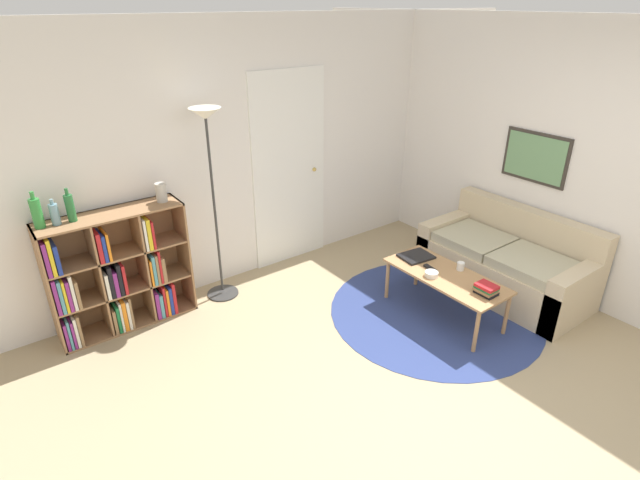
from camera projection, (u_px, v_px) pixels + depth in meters
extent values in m
plane|color=tan|center=(453.00, 422.00, 3.53)|extent=(14.00, 14.00, 0.00)
cube|color=silver|center=(247.00, 154.00, 5.00)|extent=(7.46, 0.05, 2.60)
cube|color=white|center=(289.00, 171.00, 5.34)|extent=(0.90, 0.02, 2.09)
sphere|color=tan|center=(314.00, 169.00, 5.51)|extent=(0.04, 0.04, 0.04)
cube|color=silver|center=(504.00, 148.00, 5.19)|extent=(0.05, 5.79, 2.60)
cube|color=#332D28|center=(535.00, 157.00, 4.89)|extent=(0.02, 0.68, 0.49)
cube|color=#669366|center=(535.00, 158.00, 4.89)|extent=(0.01, 0.62, 0.43)
cylinder|color=navy|center=(435.00, 312.00, 4.77)|extent=(1.99, 1.99, 0.01)
cube|color=#936B47|center=(48.00, 291.00, 4.08)|extent=(0.02, 0.34, 1.09)
cube|color=#936B47|center=(183.00, 252.00, 4.71)|extent=(0.02, 0.34, 1.09)
cube|color=#936B47|center=(109.00, 214.00, 4.16)|extent=(1.19, 0.34, 0.02)
cube|color=#936B47|center=(131.00, 321.00, 4.63)|extent=(1.19, 0.34, 0.02)
cube|color=#936B47|center=(115.00, 263.00, 4.51)|extent=(1.19, 0.02, 1.09)
cube|color=#936B47|center=(98.00, 277.00, 4.29)|extent=(0.02, 0.32, 1.05)
cube|color=#936B47|center=(142.00, 264.00, 4.50)|extent=(0.02, 0.32, 1.05)
cube|color=#936B47|center=(124.00, 287.00, 4.47)|extent=(1.15, 0.32, 0.02)
cube|color=#936B47|center=(117.00, 253.00, 4.32)|extent=(1.15, 0.32, 0.02)
cube|color=#7F287A|center=(65.00, 334.00, 4.22)|extent=(0.02, 0.19, 0.26)
cube|color=teal|center=(67.00, 331.00, 4.24)|extent=(0.02, 0.23, 0.28)
cube|color=#7F287A|center=(71.00, 331.00, 4.25)|extent=(0.02, 0.20, 0.26)
cube|color=silver|center=(74.00, 329.00, 4.27)|extent=(0.02, 0.21, 0.28)
cube|color=olive|center=(78.00, 327.00, 4.27)|extent=(0.02, 0.19, 0.30)
cube|color=olive|center=(112.00, 317.00, 4.46)|extent=(0.03, 0.24, 0.23)
cube|color=#196B38|center=(115.00, 314.00, 4.48)|extent=(0.03, 0.27, 0.26)
cube|color=silver|center=(118.00, 313.00, 4.48)|extent=(0.02, 0.25, 0.29)
cube|color=orange|center=(122.00, 312.00, 4.48)|extent=(0.03, 0.22, 0.29)
cube|color=silver|center=(125.00, 310.00, 4.52)|extent=(0.02, 0.27, 0.28)
cube|color=olive|center=(127.00, 308.00, 4.52)|extent=(0.02, 0.26, 0.31)
cube|color=#7F287A|center=(154.00, 302.00, 4.66)|extent=(0.03, 0.24, 0.27)
cube|color=teal|center=(159.00, 303.00, 4.67)|extent=(0.03, 0.20, 0.24)
cube|color=#B21E23|center=(162.00, 299.00, 4.67)|extent=(0.02, 0.19, 0.31)
cube|color=orange|center=(165.00, 299.00, 4.69)|extent=(0.02, 0.19, 0.27)
cube|color=navy|center=(167.00, 296.00, 4.73)|extent=(0.03, 0.26, 0.28)
cube|color=#B21E23|center=(171.00, 295.00, 4.71)|extent=(0.03, 0.19, 0.31)
cube|color=#7F287A|center=(54.00, 294.00, 4.06)|extent=(0.03, 0.20, 0.31)
cube|color=teal|center=(58.00, 293.00, 4.10)|extent=(0.03, 0.25, 0.30)
cube|color=gold|center=(63.00, 293.00, 4.11)|extent=(0.02, 0.23, 0.29)
cube|color=#7F287A|center=(67.00, 292.00, 4.12)|extent=(0.03, 0.23, 0.27)
cube|color=silver|center=(70.00, 289.00, 4.13)|extent=(0.03, 0.23, 0.32)
cube|color=olive|center=(75.00, 291.00, 4.16)|extent=(0.03, 0.23, 0.25)
cube|color=silver|center=(104.00, 283.00, 4.30)|extent=(0.03, 0.25, 0.24)
cube|color=black|center=(108.00, 278.00, 4.30)|extent=(0.03, 0.24, 0.30)
cube|color=#7F287A|center=(113.00, 280.00, 4.33)|extent=(0.03, 0.24, 0.24)
cube|color=black|center=(116.00, 276.00, 4.35)|extent=(0.03, 0.25, 0.30)
cube|color=#B21E23|center=(121.00, 276.00, 4.37)|extent=(0.03, 0.24, 0.28)
cube|color=orange|center=(147.00, 269.00, 4.50)|extent=(0.02, 0.25, 0.25)
cube|color=teal|center=(150.00, 267.00, 4.51)|extent=(0.03, 0.24, 0.28)
cube|color=olive|center=(154.00, 266.00, 4.52)|extent=(0.02, 0.23, 0.28)
cube|color=#B21E23|center=(156.00, 263.00, 4.54)|extent=(0.02, 0.26, 0.32)
cube|color=olive|center=(160.00, 266.00, 4.56)|extent=(0.03, 0.24, 0.24)
cube|color=#7F287A|center=(44.00, 256.00, 3.93)|extent=(0.03, 0.26, 0.29)
cube|color=gold|center=(49.00, 255.00, 3.93)|extent=(0.03, 0.21, 0.31)
cube|color=navy|center=(55.00, 256.00, 3.97)|extent=(0.03, 0.25, 0.25)
cube|color=#B21E23|center=(96.00, 244.00, 4.15)|extent=(0.03, 0.25, 0.26)
cube|color=navy|center=(102.00, 246.00, 4.16)|extent=(0.03, 0.22, 0.24)
cube|color=orange|center=(105.00, 244.00, 4.17)|extent=(0.02, 0.21, 0.25)
cube|color=silver|center=(141.00, 232.00, 4.34)|extent=(0.02, 0.26, 0.29)
cube|color=gold|center=(146.00, 232.00, 4.35)|extent=(0.03, 0.21, 0.29)
cube|color=#B21E23|center=(149.00, 232.00, 4.37)|extent=(0.02, 0.23, 0.26)
cylinder|color=#333333|center=(223.00, 293.00, 5.07)|extent=(0.31, 0.31, 0.01)
cylinder|color=#333333|center=(215.00, 209.00, 4.66)|extent=(0.02, 0.02, 1.77)
cone|color=white|center=(205.00, 114.00, 4.28)|extent=(0.28, 0.28, 0.10)
cube|color=#CCB793|center=(503.00, 271.00, 5.06)|extent=(0.81, 1.64, 0.42)
cube|color=#CCB793|center=(525.00, 246.00, 5.15)|extent=(0.16, 1.64, 0.81)
cube|color=#CCB793|center=(574.00, 297.00, 4.50)|extent=(0.81, 0.16, 0.56)
cube|color=#CCB793|center=(447.00, 240.00, 5.56)|extent=(0.81, 0.16, 0.56)
cube|color=#B4AD8E|center=(532.00, 264.00, 4.67)|extent=(0.61, 0.64, 0.10)
cube|color=#B4AD8E|center=(474.00, 239.00, 5.14)|extent=(0.61, 0.64, 0.10)
cube|color=#AD7F51|center=(446.00, 275.00, 4.55)|extent=(0.50, 1.14, 0.02)
cylinder|color=#AD7F51|center=(476.00, 331.00, 4.15)|extent=(0.04, 0.04, 0.41)
cylinder|color=#AD7F51|center=(387.00, 279.00, 4.92)|extent=(0.04, 0.04, 0.41)
cylinder|color=#AD7F51|center=(507.00, 314.00, 4.38)|extent=(0.04, 0.04, 0.41)
cylinder|color=#AD7F51|center=(417.00, 267.00, 5.14)|extent=(0.04, 0.04, 0.41)
cube|color=black|center=(416.00, 256.00, 4.85)|extent=(0.33, 0.28, 0.02)
cylinder|color=silver|center=(431.00, 274.00, 4.51)|extent=(0.12, 0.12, 0.05)
cube|color=black|center=(486.00, 292.00, 4.24)|extent=(0.13, 0.17, 0.03)
cube|color=olive|center=(485.00, 290.00, 4.23)|extent=(0.13, 0.17, 0.02)
cube|color=#196B38|center=(486.00, 288.00, 4.23)|extent=(0.13, 0.17, 0.02)
cube|color=#B21E23|center=(487.00, 286.00, 4.21)|extent=(0.13, 0.17, 0.03)
cylinder|color=white|center=(461.00, 266.00, 4.61)|extent=(0.07, 0.07, 0.08)
cube|color=black|center=(430.00, 268.00, 4.63)|extent=(0.07, 0.16, 0.02)
cylinder|color=#2D8438|center=(37.00, 214.00, 3.85)|extent=(0.08, 0.08, 0.24)
cylinder|color=#2D8438|center=(32.00, 195.00, 3.78)|extent=(0.03, 0.03, 0.06)
cylinder|color=#6B93A3|center=(55.00, 214.00, 3.92)|extent=(0.07, 0.07, 0.17)
cylinder|color=#6B93A3|center=(52.00, 202.00, 3.87)|extent=(0.03, 0.03, 0.04)
cylinder|color=#236633|center=(70.00, 208.00, 3.97)|extent=(0.07, 0.07, 0.22)
cylinder|color=#236633|center=(66.00, 192.00, 3.91)|extent=(0.03, 0.03, 0.06)
cylinder|color=#B7B2A8|center=(161.00, 192.00, 4.37)|extent=(0.10, 0.10, 0.17)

